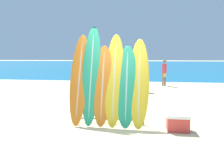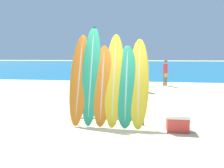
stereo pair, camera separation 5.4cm
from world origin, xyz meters
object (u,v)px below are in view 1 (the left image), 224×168
at_px(surfboard_slot_0, 79,78).
at_px(surfboard_slot_5, 139,82).
at_px(cooler_box, 178,122).
at_px(person_near_water, 97,75).
at_px(surfboard_slot_1, 91,74).
at_px(person_mid_beach, 164,71).
at_px(surfboard_slot_3, 114,79).
at_px(surfboard_rack, 108,105).
at_px(surfboard_slot_2, 103,85).
at_px(person_far_left, 140,73).
at_px(surfboard_slot_4, 127,85).

bearing_deg(surfboard_slot_0, surfboard_slot_5, -0.74).
bearing_deg(cooler_box, surfboard_slot_0, 170.71).
distance_m(surfboard_slot_0, cooler_box, 2.69).
height_order(surfboard_slot_0, person_near_water, surfboard_slot_0).
bearing_deg(surfboard_slot_1, person_mid_beach, 70.77).
bearing_deg(surfboard_slot_3, surfboard_rack, -155.52).
distance_m(surfboard_slot_2, person_far_left, 5.56).
bearing_deg(person_far_left, surfboard_slot_4, 62.33).
bearing_deg(person_far_left, surfboard_slot_1, 52.63).
bearing_deg(surfboard_slot_4, surfboard_slot_0, 176.95).
distance_m(surfboard_rack, person_far_left, 5.56).
height_order(surfboard_slot_1, surfboard_slot_3, surfboard_slot_1).
xyz_separation_m(surfboard_slot_3, person_mid_beach, (2.03, 7.59, -0.33)).
bearing_deg(surfboard_slot_3, surfboard_slot_0, 179.70).
relative_size(surfboard_slot_0, surfboard_slot_5, 1.05).
relative_size(person_far_left, cooler_box, 3.25).
relative_size(surfboard_slot_2, person_far_left, 1.22).
bearing_deg(surfboard_slot_2, surfboard_slot_5, 2.96).
height_order(surfboard_rack, surfboard_slot_3, surfboard_slot_3).
relative_size(surfboard_slot_0, surfboard_slot_1, 0.91).
xyz_separation_m(surfboard_slot_0, surfboard_slot_4, (1.24, -0.07, -0.15)).
distance_m(surfboard_slot_5, person_far_left, 5.44).
distance_m(surfboard_slot_0, surfboard_slot_4, 1.25).
xyz_separation_m(surfboard_slot_1, surfboard_slot_2, (0.31, -0.09, -0.26)).
xyz_separation_m(surfboard_slot_1, person_mid_beach, (2.64, 7.57, -0.44)).
distance_m(surfboard_slot_4, person_near_water, 4.22).
bearing_deg(surfboard_slot_2, surfboard_slot_3, 12.14).
xyz_separation_m(surfboard_slot_1, surfboard_slot_4, (0.93, -0.09, -0.26)).
relative_size(surfboard_rack, surfboard_slot_4, 0.93).
relative_size(surfboard_slot_5, cooler_box, 4.32).
xyz_separation_m(surfboard_slot_0, person_near_water, (-0.30, 3.86, -0.27)).
relative_size(person_mid_beach, cooler_box, 3.00).
xyz_separation_m(surfboard_slot_2, person_mid_beach, (2.33, 7.66, -0.18)).
bearing_deg(surfboard_slot_4, surfboard_slot_2, -179.82).
distance_m(surfboard_rack, cooler_box, 1.77).
height_order(surfboard_slot_1, person_mid_beach, surfboard_slot_1).
distance_m(surfboard_slot_1, cooler_box, 2.45).
height_order(surfboard_slot_4, person_near_water, surfboard_slot_4).
bearing_deg(person_far_left, surfboard_slot_5, 65.61).
bearing_deg(surfboard_slot_1, person_near_water, 99.13).
bearing_deg(person_mid_beach, surfboard_slot_4, -135.39).
bearing_deg(surfboard_rack, surfboard_slot_5, 4.10).
height_order(surfboard_slot_3, person_mid_beach, surfboard_slot_3).
distance_m(person_mid_beach, cooler_box, 8.03).
bearing_deg(surfboard_slot_2, surfboard_slot_4, 0.18).
bearing_deg(person_near_water, person_mid_beach, 153.35).
xyz_separation_m(surfboard_rack, person_near_water, (-1.07, 3.93, 0.41)).
distance_m(surfboard_slot_1, surfboard_slot_2, 0.42).
xyz_separation_m(surfboard_slot_2, cooler_box, (1.85, -0.34, -0.82)).
bearing_deg(person_mid_beach, person_near_water, -163.90).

